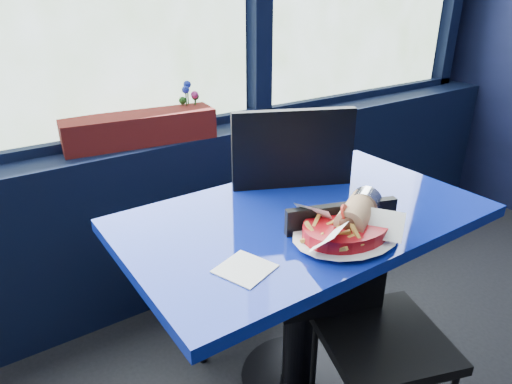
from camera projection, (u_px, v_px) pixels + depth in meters
name	position (u px, v px, depth m)	size (l,w,h in m)	color
window_sill	(134.00, 226.00, 2.15)	(5.00, 0.26, 0.80)	black
near_table	(303.00, 259.00, 1.58)	(1.20, 0.70, 0.75)	black
chair_near_front	(364.00, 311.00, 1.46)	(0.48, 0.48, 0.83)	black
chair_near_back	(261.00, 214.00, 1.83)	(0.62, 0.62, 1.04)	black
planter_box	(140.00, 128.00, 1.99)	(0.65, 0.16, 0.13)	maroon
flower_vase	(191.00, 117.00, 2.13)	(0.12, 0.12, 0.24)	silver
food_basket	(348.00, 226.00, 1.34)	(0.32, 0.31, 0.11)	#A80B14
ketchup_bottle	(294.00, 153.00, 1.76)	(0.06, 0.06, 0.21)	#A80B14
soda_cup	(332.00, 162.00, 1.74)	(0.08, 0.08, 0.29)	#0D1B94
napkin	(245.00, 269.00, 1.20)	(0.13, 0.13, 0.00)	white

